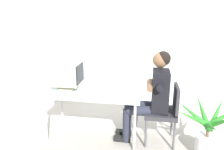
% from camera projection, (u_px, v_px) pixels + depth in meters
% --- Properties ---
extents(ground_plane, '(12.00, 12.00, 0.00)m').
position_uv_depth(ground_plane, '(94.00, 135.00, 3.35)').
color(ground_plane, '#9E998E').
extents(wall_back, '(8.00, 0.10, 3.00)m').
position_uv_depth(wall_back, '(126.00, 28.00, 4.21)').
color(wall_back, silver).
rests_on(wall_back, ground_plane).
extents(desk, '(1.37, 0.71, 0.71)m').
position_uv_depth(desk, '(93.00, 95.00, 3.17)').
color(desk, '#B7B7BC').
rests_on(desk, ground_plane).
extents(crt_monitor, '(0.42, 0.38, 0.40)m').
position_uv_depth(crt_monitor, '(66.00, 73.00, 3.20)').
color(crt_monitor, beige).
rests_on(crt_monitor, desk).
extents(keyboard, '(0.20, 0.48, 0.03)m').
position_uv_depth(keyboard, '(88.00, 89.00, 3.17)').
color(keyboard, beige).
rests_on(keyboard, desk).
extents(office_chair, '(0.43, 0.43, 0.85)m').
position_uv_depth(office_chair, '(165.00, 110.00, 3.04)').
color(office_chair, '#4C4C51').
rests_on(office_chair, ground_plane).
extents(person_seated, '(0.73, 0.54, 1.31)m').
position_uv_depth(person_seated, '(151.00, 94.00, 3.02)').
color(person_seated, black).
rests_on(person_seated, ground_plane).
extents(potted_plant, '(0.83, 0.86, 0.80)m').
position_uv_depth(potted_plant, '(207.00, 131.00, 2.75)').
color(potted_plant, silver).
rests_on(potted_plant, ground_plane).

